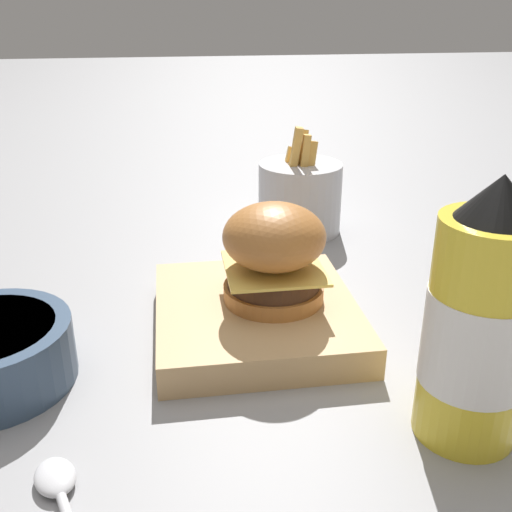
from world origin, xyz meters
TOP-DOWN VIEW (x-y plane):
  - ground_plane at (0.00, 0.00)m, footprint 6.00×6.00m
  - serving_board at (-0.04, 0.07)m, footprint 0.21×0.20m
  - burger at (-0.04, 0.09)m, footprint 0.10×0.10m
  - ketchup_bottle at (0.14, 0.21)m, footprint 0.08×0.08m
  - fries_basket at (-0.30, 0.17)m, footprint 0.12×0.12m
  - spoon at (0.18, -0.09)m, footprint 0.18×0.08m
  - ketchup_puddle at (0.05, 0.28)m, footprint 0.06×0.06m

SIDE VIEW (x-z plane):
  - ground_plane at x=0.00m, z-range 0.00..0.00m
  - ketchup_puddle at x=0.05m, z-range 0.00..0.00m
  - spoon at x=0.18m, z-range 0.00..0.01m
  - serving_board at x=-0.04m, z-range 0.00..0.03m
  - fries_basket at x=-0.30m, z-range -0.03..0.13m
  - burger at x=-0.04m, z-range 0.03..0.13m
  - ketchup_bottle at x=0.14m, z-range -0.01..0.20m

